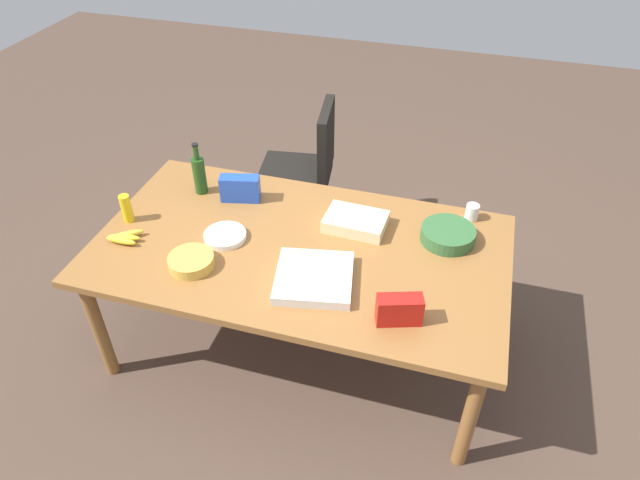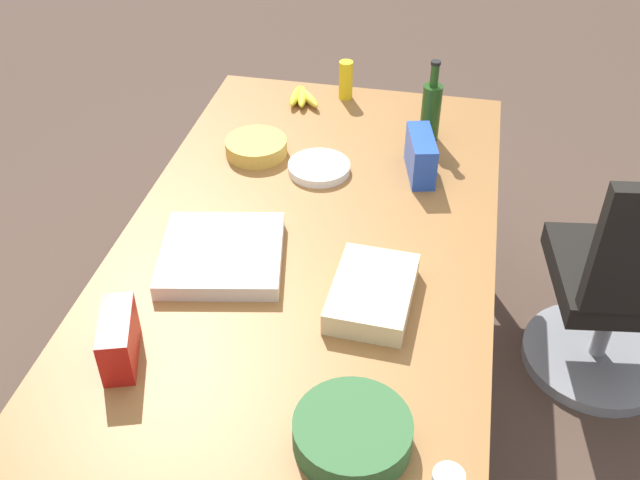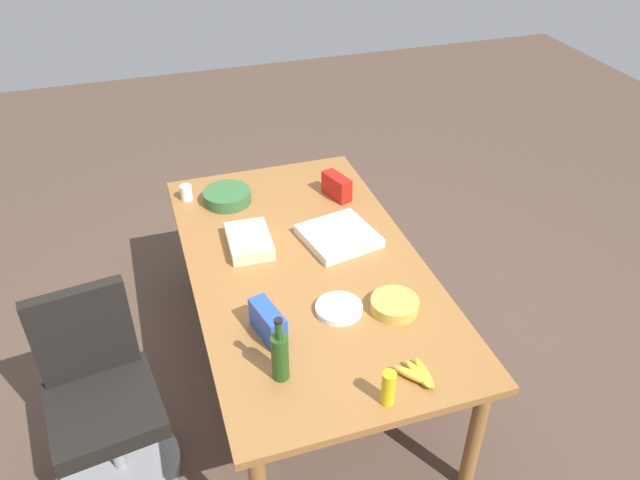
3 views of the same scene
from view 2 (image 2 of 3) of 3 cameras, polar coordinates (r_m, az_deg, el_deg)
name	(u,v)px [view 2 (image 2 of 3)]	position (r m, az deg, el deg)	size (l,w,h in m)	color
ground_plane	(309,394)	(2.85, -0.86, -11.74)	(10.00, 10.00, 0.00)	brown
conference_table	(307,256)	(2.37, -1.02, -1.27)	(2.11, 1.17, 0.74)	#926030
office_chair	(622,299)	(2.86, 22.14, -4.25)	(0.56, 0.56, 0.97)	gray
chip_bag_red	(119,339)	(1.98, -15.19, -7.34)	(0.20, 0.08, 0.14)	red
mustard_bottle	(346,80)	(3.08, 2.00, 12.18)	(0.06, 0.06, 0.16)	yellow
chip_bowl	(256,147)	(2.74, -4.92, 7.13)	(0.22, 0.22, 0.06)	gold
chip_bag_blue	(421,156)	(2.61, 7.73, 6.44)	(0.22, 0.08, 0.15)	blue
pizza_box	(222,254)	(2.25, -7.55, -1.11)	(0.36, 0.36, 0.05)	silver
wine_bottle	(431,110)	(2.81, 8.52, 9.85)	(0.09, 0.09, 0.31)	#1F4716
salad_bowl	(352,433)	(1.77, 2.50, -14.58)	(0.28, 0.28, 0.07)	#336334
paper_plate_stack	(319,168)	(2.63, -0.08, 5.57)	(0.22, 0.22, 0.03)	white
sheet_cake	(372,293)	(2.10, 4.04, -4.07)	(0.32, 0.22, 0.07)	beige
banana_bunch	(302,97)	(3.07, -1.38, 10.94)	(0.17, 0.14, 0.04)	yellow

